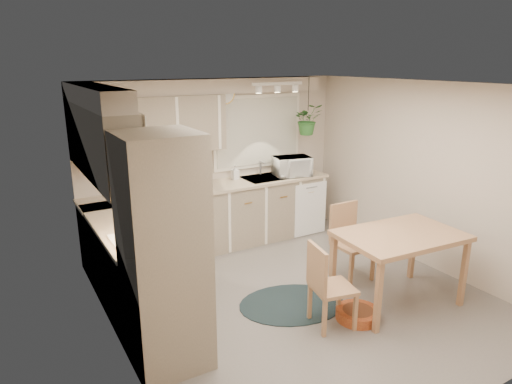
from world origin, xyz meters
TOP-DOWN VIEW (x-y plane):
  - floor at (0.00, 0.00)m, footprint 4.20×4.20m
  - ceiling at (0.00, 0.00)m, footprint 4.20×4.20m
  - wall_back at (0.00, 2.10)m, footprint 4.00×0.04m
  - wall_front at (0.00, -2.10)m, footprint 4.00×0.04m
  - wall_left at (-2.00, 0.00)m, footprint 0.04×4.20m
  - wall_right at (2.00, 0.00)m, footprint 0.04×4.20m
  - base_cab_left at (-1.70, 0.88)m, footprint 0.60×1.85m
  - base_cab_back at (-0.20, 1.80)m, footprint 3.60×0.60m
  - counter_left at (-1.69, 0.88)m, footprint 0.64×1.89m
  - counter_back at (-0.20, 1.79)m, footprint 3.64×0.64m
  - oven_stack at (-1.68, -0.38)m, footprint 0.65×0.65m
  - wall_oven_face at (-1.35, -0.38)m, footprint 0.02×0.56m
  - upper_cab_left at (-1.82, 1.00)m, footprint 0.35×2.00m
  - upper_cab_back at (-1.00, 1.93)m, footprint 2.00×0.35m
  - soffit_left at (-1.85, 1.00)m, footprint 0.30×2.00m
  - soffit_back at (-0.20, 1.95)m, footprint 3.60×0.30m
  - cooktop at (-1.68, 0.30)m, footprint 0.52×0.58m
  - range_hood at (-1.70, 0.30)m, footprint 0.40×0.60m
  - window_blinds at (0.70, 2.07)m, footprint 1.40×0.02m
  - window_frame at (0.70, 2.08)m, footprint 1.50×0.02m
  - sink at (0.70, 1.80)m, footprint 0.70×0.48m
  - dishwasher_front at (1.30, 1.49)m, footprint 0.58×0.02m
  - track_light_bar at (0.70, 1.55)m, footprint 0.80×0.04m
  - wall_clock at (0.15, 2.07)m, footprint 0.30×0.03m
  - dining_table at (0.90, -0.65)m, footprint 1.38×0.97m
  - chair_left at (-0.02, -0.65)m, footprint 0.50×0.50m
  - chair_back at (0.87, 0.05)m, footprint 0.44×0.44m
  - braided_rug at (-0.14, -0.11)m, footprint 1.41×1.21m
  - pet_bed at (0.29, -0.71)m, footprint 0.56×0.56m
  - microwave at (1.08, 1.70)m, footprint 0.59×0.40m
  - soap_bottle at (0.23, 1.95)m, footprint 0.11×0.22m
  - hanging_plant at (1.35, 1.70)m, footprint 0.54×0.57m
  - coffee_maker at (-0.86, 1.80)m, footprint 0.19×0.23m
  - toaster at (-0.59, 1.82)m, footprint 0.29×0.21m
  - knife_block at (-0.47, 1.85)m, footprint 0.11×0.11m

SIDE VIEW (x-z plane):
  - floor at x=0.00m, z-range 0.00..0.00m
  - braided_rug at x=-0.14m, z-range 0.00..0.01m
  - pet_bed at x=0.29m, z-range 0.00..0.11m
  - dining_table at x=0.90m, z-range 0.00..0.83m
  - dishwasher_front at x=1.30m, z-range 0.01..0.84m
  - chair_left at x=-0.02m, z-range 0.00..0.90m
  - base_cab_left at x=-1.70m, z-range 0.00..0.90m
  - base_cab_back at x=-0.20m, z-range 0.00..0.90m
  - chair_back at x=0.87m, z-range 0.00..0.94m
  - sink at x=0.70m, z-range 0.85..0.95m
  - counter_left at x=-1.69m, z-range 0.90..0.94m
  - counter_back at x=-0.20m, z-range 0.90..0.94m
  - cooktop at x=-1.68m, z-range 0.93..0.95m
  - soap_bottle at x=0.23m, z-range 0.94..1.04m
  - toaster at x=-0.59m, z-range 0.94..1.10m
  - knife_block at x=-0.47m, z-range 0.94..1.14m
  - oven_stack at x=-1.68m, z-range 0.00..2.10m
  - wall_oven_face at x=-1.35m, z-range 0.76..1.34m
  - coffee_maker at x=-0.86m, z-range 0.94..1.27m
  - microwave at x=1.08m, z-range 0.94..1.30m
  - wall_back at x=0.00m, z-range 0.00..2.40m
  - wall_front at x=0.00m, z-range 0.00..2.40m
  - wall_left at x=-2.00m, z-range 0.00..2.40m
  - wall_right at x=2.00m, z-range 0.00..2.40m
  - range_hood at x=-1.70m, z-range 1.33..1.47m
  - window_blinds at x=0.70m, z-range 1.10..2.10m
  - window_frame at x=0.70m, z-range 1.05..2.15m
  - hanging_plant at x=1.35m, z-range 1.55..1.91m
  - upper_cab_left at x=-1.82m, z-range 1.45..2.20m
  - upper_cab_back at x=-1.00m, z-range 1.45..2.20m
  - wall_clock at x=0.15m, z-range 2.03..2.33m
  - soffit_left at x=-1.85m, z-range 2.20..2.40m
  - soffit_back at x=-0.20m, z-range 2.20..2.40m
  - track_light_bar at x=0.70m, z-range 2.31..2.35m
  - ceiling at x=0.00m, z-range 2.40..2.40m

